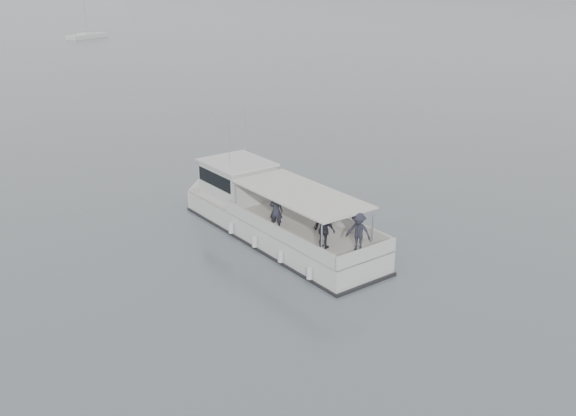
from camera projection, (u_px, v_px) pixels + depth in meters
The scene contains 2 objects.
ground at pixel (198, 223), 30.40m from camera, with size 1400.00×1400.00×0.00m, color #535D62.
tour_boat at pixel (265, 213), 29.21m from camera, with size 12.88×5.66×5.39m.
Camera 1 is at (21.38, -18.86, 11.41)m, focal length 40.00 mm.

